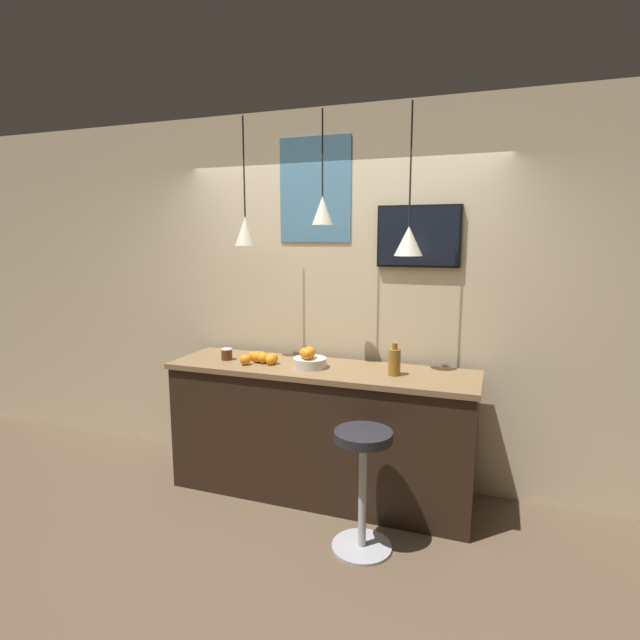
# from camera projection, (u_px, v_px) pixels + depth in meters

# --- Properties ---
(ground_plane) EXTENTS (14.00, 14.00, 0.00)m
(ground_plane) POSITION_uv_depth(u_px,v_px,m) (290.00, 534.00, 3.28)
(ground_plane) COLOR brown
(back_wall) EXTENTS (8.00, 0.06, 2.90)m
(back_wall) POSITION_uv_depth(u_px,v_px,m) (338.00, 298.00, 3.96)
(back_wall) COLOR beige
(back_wall) RESTS_ON ground_plane
(service_counter) EXTENTS (2.27, 0.61, 0.99)m
(service_counter) POSITION_uv_depth(u_px,v_px,m) (320.00, 431.00, 3.73)
(service_counter) COLOR black
(service_counter) RESTS_ON ground_plane
(bar_stool) EXTENTS (0.38, 0.38, 0.77)m
(bar_stool) POSITION_uv_depth(u_px,v_px,m) (363.00, 469.00, 3.05)
(bar_stool) COLOR #B7B7BC
(bar_stool) RESTS_ON ground_plane
(fruit_bowl) EXTENTS (0.24, 0.24, 0.15)m
(fruit_bowl) POSITION_uv_depth(u_px,v_px,m) (309.00, 359.00, 3.63)
(fruit_bowl) COLOR beige
(fruit_bowl) RESTS_ON service_counter
(orange_pile) EXTENTS (0.26, 0.23, 0.09)m
(orange_pile) POSITION_uv_depth(u_px,v_px,m) (261.00, 358.00, 3.77)
(orange_pile) COLOR orange
(orange_pile) RESTS_ON service_counter
(juice_bottle) EXTENTS (0.08, 0.08, 0.23)m
(juice_bottle) POSITION_uv_depth(u_px,v_px,m) (394.00, 362.00, 3.42)
(juice_bottle) COLOR olive
(juice_bottle) RESTS_ON service_counter
(spread_jar) EXTENTS (0.09, 0.09, 0.09)m
(spread_jar) POSITION_uv_depth(u_px,v_px,m) (227.00, 354.00, 3.87)
(spread_jar) COLOR #562D19
(spread_jar) RESTS_ON service_counter
(pendant_lamp_left) EXTENTS (0.16, 0.16, 0.94)m
(pendant_lamp_left) POSITION_uv_depth(u_px,v_px,m) (245.00, 230.00, 3.74)
(pendant_lamp_left) COLOR black
(pendant_lamp_middle) EXTENTS (0.15, 0.15, 0.79)m
(pendant_lamp_middle) POSITION_uv_depth(u_px,v_px,m) (322.00, 210.00, 3.52)
(pendant_lamp_middle) COLOR black
(pendant_lamp_right) EXTENTS (0.19, 0.19, 1.00)m
(pendant_lamp_right) POSITION_uv_depth(u_px,v_px,m) (409.00, 240.00, 3.35)
(pendant_lamp_right) COLOR black
(mounted_tv) EXTENTS (0.61, 0.04, 0.45)m
(mounted_tv) POSITION_uv_depth(u_px,v_px,m) (419.00, 236.00, 3.62)
(mounted_tv) COLOR black
(wall_poster) EXTENTS (0.58, 0.01, 0.80)m
(wall_poster) POSITION_uv_depth(u_px,v_px,m) (315.00, 190.00, 3.85)
(wall_poster) COLOR teal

